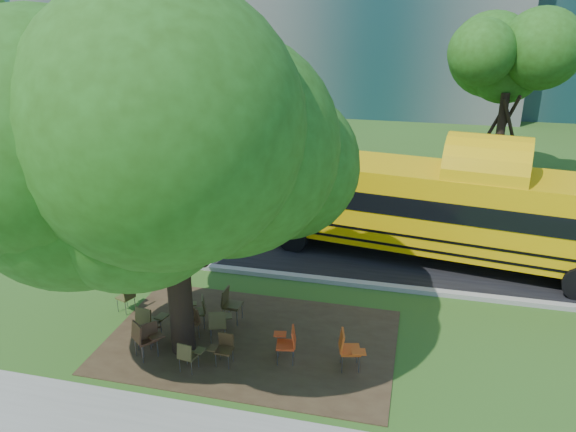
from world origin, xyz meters
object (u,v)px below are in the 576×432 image
(chair_4, at_px, (188,354))
(pedestrian_b, at_px, (5,141))
(school_bus, at_px, (477,213))
(chair_2, at_px, (148,333))
(bg_car_silver, at_px, (10,166))
(chair_9, at_px, (199,308))
(bg_car_red, at_px, (176,176))
(chair_5, at_px, (224,346))
(main_tree, at_px, (168,135))
(chair_8, at_px, (127,295))
(black_car, at_px, (89,212))
(chair_0, at_px, (148,320))
(chair_3, at_px, (190,319))
(chair_7, at_px, (348,347))
(chair_11, at_px, (218,322))
(chair_10, at_px, (230,302))
(chair_1, at_px, (143,336))
(chair_6, at_px, (288,341))

(chair_4, height_order, pedestrian_b, pedestrian_b)
(school_bus, relative_size, chair_2, 14.11)
(chair_4, relative_size, bg_car_silver, 0.21)
(chair_9, height_order, bg_car_red, bg_car_red)
(chair_2, relative_size, chair_9, 1.04)
(chair_5, distance_m, bg_car_red, 12.99)
(main_tree, relative_size, bg_car_red, 1.68)
(chair_8, distance_m, black_car, 6.70)
(chair_0, height_order, chair_4, chair_0)
(chair_0, xyz_separation_m, chair_3, (0.92, 0.39, -0.09))
(chair_3, bearing_deg, chair_9, -55.87)
(chair_2, distance_m, bg_car_red, 12.21)
(chair_0, relative_size, chair_2, 1.09)
(chair_3, bearing_deg, chair_7, -149.69)
(chair_7, relative_size, chair_11, 1.09)
(chair_9, height_order, chair_10, chair_10)
(chair_10, relative_size, chair_11, 1.07)
(bg_car_red, relative_size, pedestrian_b, 3.21)
(black_car, bearing_deg, main_tree, -158.90)
(bg_car_silver, bearing_deg, chair_3, -126.91)
(chair_2, xyz_separation_m, chair_3, (0.68, 0.86, -0.04))
(chair_9, distance_m, bg_car_red, 11.23)
(chair_1, height_order, chair_11, chair_1)
(chair_1, height_order, chair_4, chair_1)
(black_car, relative_size, pedestrian_b, 2.28)
(chair_2, xyz_separation_m, chair_11, (1.42, 0.86, -0.00))
(bg_car_red, bearing_deg, chair_6, -120.82)
(pedestrian_b, bearing_deg, school_bus, 23.44)
(chair_9, xyz_separation_m, bg_car_silver, (-13.62, 10.08, 0.08))
(chair_6, relative_size, chair_8, 1.10)
(chair_7, relative_size, chair_8, 1.19)
(chair_6, bearing_deg, chair_10, 44.59)
(chair_3, bearing_deg, chair_11, -144.27)
(chair_2, bearing_deg, chair_7, -40.74)
(main_tree, distance_m, chair_9, 4.84)
(chair_5, bearing_deg, main_tree, -14.72)
(chair_0, height_order, bg_car_silver, bg_car_silver)
(pedestrian_b, bearing_deg, chair_3, 1.99)
(chair_5, relative_size, chair_6, 0.86)
(school_bus, bearing_deg, chair_2, -129.46)
(school_bus, bearing_deg, black_car, -170.79)
(main_tree, relative_size, pedestrian_b, 5.39)
(chair_2, bearing_deg, pedestrian_b, 90.20)
(chair_4, distance_m, chair_9, 1.91)
(bg_car_silver, distance_m, bg_car_red, 8.50)
(chair_0, relative_size, bg_car_red, 0.18)
(chair_5, xyz_separation_m, black_car, (-7.63, 6.76, 0.16))
(main_tree, height_order, chair_1, main_tree)
(chair_7, height_order, chair_8, chair_7)
(chair_5, relative_size, chair_11, 0.88)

